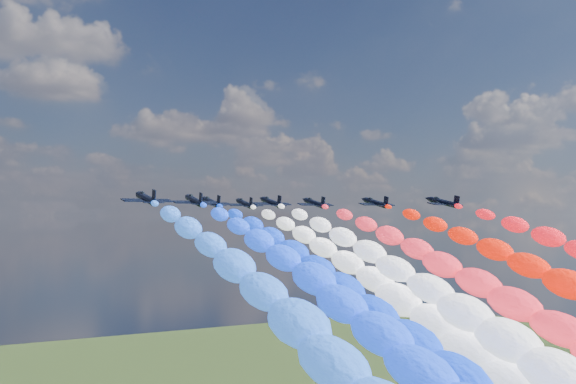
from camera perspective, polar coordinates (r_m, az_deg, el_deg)
jet_0 at (r=118.73m, az=-11.70°, el=-0.52°), size 8.69×11.76×4.61m
trail_0 at (r=68.83m, az=2.48°, el=-14.16°), size 7.25×109.72×40.36m
jet_1 at (r=133.29m, az=-7.80°, el=-0.70°), size 9.03×12.01×4.61m
trail_1 at (r=84.74m, az=6.14°, el=-11.84°), size 7.25×109.72×40.36m
jet_2 at (r=149.44m, az=-6.40°, el=-0.84°), size 8.65×11.73×4.61m
trail_2 at (r=101.06m, az=5.95°, el=-10.24°), size 7.25×109.72×40.36m
jet_3 at (r=149.59m, az=-1.42°, el=-0.85°), size 8.60×11.69×4.61m
trail_3 at (r=104.18m, az=13.11°, el=-9.95°), size 7.25×109.72×40.36m
jet_4 at (r=164.65m, az=-3.63°, el=-0.95°), size 9.01×11.99×4.61m
trail_4 at (r=117.37m, az=8.20°, el=-9.07°), size 7.25×109.72×40.36m
jet_5 at (r=158.89m, az=2.20°, el=-0.92°), size 8.62×11.71×4.61m
trail_5 at (r=115.54m, az=16.86°, el=-9.12°), size 7.25×109.72×40.36m
jet_6 at (r=157.50m, az=7.29°, el=-0.90°), size 8.52×11.64×4.61m
jet_7 at (r=154.52m, az=12.77°, el=-0.84°), size 9.13×12.07×4.61m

